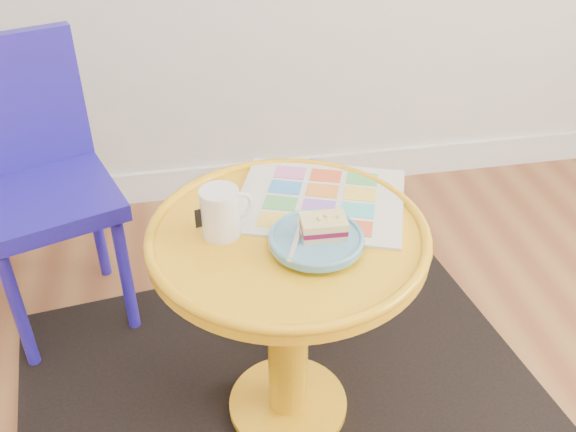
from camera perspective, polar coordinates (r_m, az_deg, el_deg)
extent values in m
cube|color=white|center=(2.44, -3.41, 3.51)|extent=(4.00, 0.02, 0.12)
cube|color=black|center=(1.69, 0.00, -16.54)|extent=(1.43, 1.26, 0.01)
cylinder|color=#E8A313|center=(1.69, 0.00, -16.36)|extent=(0.30, 0.30, 0.03)
cylinder|color=#E8A313|center=(1.49, 0.00, -10.06)|extent=(0.09, 0.09, 0.50)
cylinder|color=#E8A313|center=(1.32, 0.00, -1.95)|extent=(0.58, 0.58, 0.03)
cylinder|color=#2419A7|center=(1.80, -22.77, -7.97)|extent=(0.03, 0.03, 0.37)
cylinder|color=#2419A7|center=(1.82, -14.18, -5.34)|extent=(0.03, 0.03, 0.37)
cylinder|color=#2419A7|center=(2.02, -24.23, -3.10)|extent=(0.03, 0.03, 0.37)
cylinder|color=#2419A7|center=(2.04, -16.61, -0.83)|extent=(0.03, 0.03, 0.37)
cube|color=#2419A7|center=(1.79, -20.84, 1.44)|extent=(0.45, 0.45, 0.05)
cube|color=#2419A7|center=(1.84, -23.19, 9.10)|extent=(0.35, 0.15, 0.37)
cube|color=silver|center=(1.41, 2.91, 1.44)|extent=(0.44, 0.41, 0.01)
cylinder|color=white|center=(1.28, -6.06, 0.30)|extent=(0.08, 0.08, 0.10)
torus|color=white|center=(1.29, -4.28, 0.98)|extent=(0.06, 0.03, 0.06)
cylinder|color=#D1B78C|center=(1.26, -6.18, 2.03)|extent=(0.07, 0.07, 0.01)
cylinder|color=#5696B7|center=(1.26, 2.52, -2.52)|extent=(0.07, 0.07, 0.01)
cylinder|color=#5696B7|center=(1.26, 2.53, -2.15)|extent=(0.19, 0.19, 0.01)
cube|color=#D3BC8C|center=(1.26, 3.17, -1.46)|extent=(0.09, 0.06, 0.01)
cube|color=maroon|center=(1.25, 3.18, -1.02)|extent=(0.09, 0.06, 0.01)
cube|color=#EADB8C|center=(1.24, 3.20, -0.51)|extent=(0.09, 0.06, 0.02)
cube|color=silver|center=(1.23, 0.66, -2.45)|extent=(0.05, 0.11, 0.00)
cube|color=silver|center=(1.29, 1.25, -0.62)|extent=(0.03, 0.04, 0.00)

